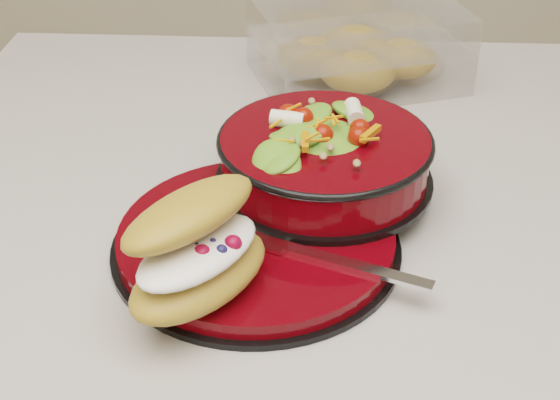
# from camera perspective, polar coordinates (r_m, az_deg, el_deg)

# --- Properties ---
(dinner_plate) EXTENTS (0.26, 0.26, 0.02)m
(dinner_plate) POSITION_cam_1_polar(r_m,az_deg,el_deg) (0.69, -1.69, -2.96)
(dinner_plate) COLOR black
(dinner_plate) RESTS_ON island_counter
(salad_bowl) EXTENTS (0.21, 0.21, 0.09)m
(salad_bowl) POSITION_cam_1_polar(r_m,az_deg,el_deg) (0.73, 3.30, 3.55)
(salad_bowl) COLOR black
(salad_bowl) RESTS_ON dinner_plate
(croissant) EXTENTS (0.14, 0.16, 0.08)m
(croissant) POSITION_cam_1_polar(r_m,az_deg,el_deg) (0.60, -5.92, -3.59)
(croissant) COLOR #BC8839
(croissant) RESTS_ON dinner_plate
(fork) EXTENTS (0.16, 0.08, 0.00)m
(fork) POSITION_cam_1_polar(r_m,az_deg,el_deg) (0.65, 3.46, -4.27)
(fork) COLOR silver
(fork) RESTS_ON dinner_plate
(pastry_box) EXTENTS (0.28, 0.25, 0.09)m
(pastry_box) POSITION_cam_1_polar(r_m,az_deg,el_deg) (0.99, 5.66, 11.08)
(pastry_box) COLOR white
(pastry_box) RESTS_ON island_counter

